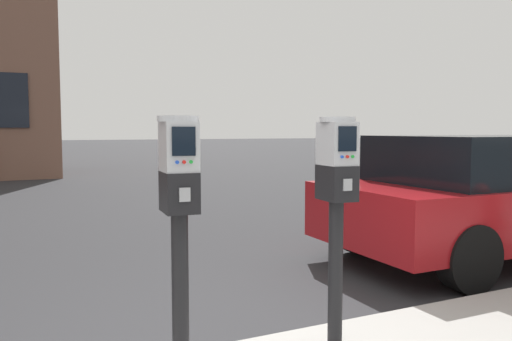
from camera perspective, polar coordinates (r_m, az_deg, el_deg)
The scene contains 3 objects.
parking_meter_near_kerb at distance 2.71m, azimuth -8.55°, elevation -3.31°, with size 0.23×0.26×1.41m.
parking_meter_twin_adjacent at distance 3.14m, azimuth 8.97°, elevation -2.17°, with size 0.23×0.26×1.42m.
parked_car_silver_sedan at distance 6.64m, azimuth 25.92°, elevation -2.31°, with size 4.45×1.90×1.42m.
Camera 1 is at (-1.08, -2.71, 1.48)m, focal length 35.89 mm.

